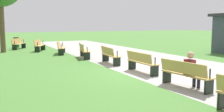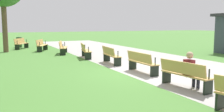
# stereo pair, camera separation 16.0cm
# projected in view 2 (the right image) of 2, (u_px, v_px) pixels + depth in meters

# --- Properties ---
(ground_plane) EXTENTS (120.00, 120.00, 0.00)m
(ground_plane) POSITION_uv_depth(u_px,v_px,m) (143.00, 73.00, 10.47)
(ground_plane) COLOR #477A33
(path_paving) EXTENTS (42.49, 6.20, 0.01)m
(path_paving) POSITION_uv_depth(u_px,v_px,m) (184.00, 69.00, 11.43)
(path_paving) COLOR #A39E99
(path_paving) RESTS_ON ground
(bench_0) EXTENTS (1.82, 1.34, 0.89)m
(bench_0) POSITION_uv_depth(u_px,v_px,m) (21.00, 43.00, 20.71)
(bench_0) COLOR tan
(bench_0) RESTS_ON ground
(bench_1) EXTENTS (1.86, 1.19, 0.89)m
(bench_1) POSITION_uv_depth(u_px,v_px,m) (41.00, 45.00, 19.05)
(bench_1) COLOR tan
(bench_1) RESTS_ON ground
(bench_2) EXTENTS (1.88, 1.02, 0.89)m
(bench_2) POSITION_uv_depth(u_px,v_px,m) (63.00, 47.00, 17.16)
(bench_2) COLOR tan
(bench_2) RESTS_ON ground
(bench_3) EXTENTS (1.89, 0.85, 0.89)m
(bench_3) POSITION_uv_depth(u_px,v_px,m) (85.00, 50.00, 15.07)
(bench_3) COLOR tan
(bench_3) RESTS_ON ground
(bench_4) EXTENTS (1.87, 0.66, 0.89)m
(bench_4) POSITION_uv_depth(u_px,v_px,m) (111.00, 55.00, 12.80)
(bench_4) COLOR tan
(bench_4) RESTS_ON ground
(bench_5) EXTENTS (1.83, 0.47, 0.89)m
(bench_5) POSITION_uv_depth(u_px,v_px,m) (141.00, 62.00, 10.38)
(bench_5) COLOR tan
(bench_5) RESTS_ON ground
(bench_6) EXTENTS (1.87, 0.66, 0.89)m
(bench_6) POSITION_uv_depth(u_px,v_px,m) (184.00, 74.00, 7.83)
(bench_6) COLOR tan
(bench_6) RESTS_ON ground
(person_seated) EXTENTS (0.36, 0.54, 1.20)m
(person_seated) POSITION_uv_depth(u_px,v_px,m) (191.00, 69.00, 7.77)
(person_seated) COLOR maroon
(person_seated) RESTS_ON ground
(trash_bin) EXTENTS (0.47, 0.47, 0.93)m
(trash_bin) POSITION_uv_depth(u_px,v_px,m) (19.00, 42.00, 21.93)
(trash_bin) COLOR #2D512D
(trash_bin) RESTS_ON ground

